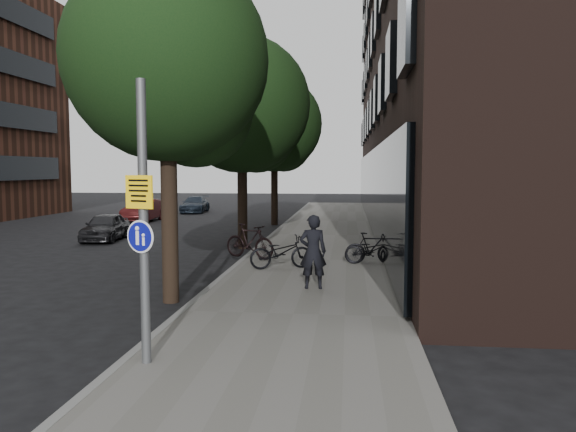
# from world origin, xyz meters

# --- Properties ---
(ground) EXTENTS (120.00, 120.00, 0.00)m
(ground) POSITION_xyz_m (0.00, 0.00, 0.00)
(ground) COLOR black
(ground) RESTS_ON ground
(sidewalk) EXTENTS (4.50, 60.00, 0.12)m
(sidewalk) POSITION_xyz_m (0.25, 10.00, 0.06)
(sidewalk) COLOR #63605B
(sidewalk) RESTS_ON ground
(curb_edge) EXTENTS (0.15, 60.00, 0.13)m
(curb_edge) POSITION_xyz_m (-2.00, 10.00, 0.07)
(curb_edge) COLOR slate
(curb_edge) RESTS_ON ground
(building_right_dark_brick) EXTENTS (12.00, 40.00, 18.00)m
(building_right_dark_brick) POSITION_xyz_m (8.50, 22.00, 9.00)
(building_right_dark_brick) COLOR black
(building_right_dark_brick) RESTS_ON ground
(street_tree_near) EXTENTS (4.40, 4.40, 7.50)m
(street_tree_near) POSITION_xyz_m (-2.53, 4.64, 5.11)
(street_tree_near) COLOR black
(street_tree_near) RESTS_ON ground
(street_tree_mid) EXTENTS (5.00, 5.00, 7.80)m
(street_tree_mid) POSITION_xyz_m (-2.53, 13.14, 5.11)
(street_tree_mid) COLOR black
(street_tree_mid) RESTS_ON ground
(street_tree_far) EXTENTS (5.00, 5.00, 7.80)m
(street_tree_far) POSITION_xyz_m (-2.53, 22.14, 5.11)
(street_tree_far) COLOR black
(street_tree_far) RESTS_ON ground
(signpost) EXTENTS (0.45, 0.19, 4.10)m
(signpost) POSITION_xyz_m (-1.62, 0.34, 2.19)
(signpost) COLOR #595B5E
(signpost) RESTS_ON sidewalk
(pedestrian) EXTENTS (0.68, 0.49, 1.76)m
(pedestrian) POSITION_xyz_m (0.48, 5.72, 1.00)
(pedestrian) COLOR black
(pedestrian) RESTS_ON sidewalk
(parked_bike_facade_near) EXTENTS (1.60, 0.57, 0.84)m
(parked_bike_facade_near) POSITION_xyz_m (2.00, 9.34, 0.54)
(parked_bike_facade_near) COLOR black
(parked_bike_facade_near) RESTS_ON sidewalk
(parked_bike_facade_far) EXTENTS (1.57, 0.47, 0.94)m
(parked_bike_facade_far) POSITION_xyz_m (2.00, 9.38, 0.59)
(parked_bike_facade_far) COLOR black
(parked_bike_facade_far) RESTS_ON sidewalk
(parked_bike_curb_near) EXTENTS (1.91, 1.19, 0.95)m
(parked_bike_curb_near) POSITION_xyz_m (-0.59, 8.28, 0.59)
(parked_bike_curb_near) COLOR black
(parked_bike_curb_near) RESTS_ON sidewalk
(parked_bike_curb_far) EXTENTS (1.87, 1.28, 1.10)m
(parked_bike_curb_far) POSITION_xyz_m (-1.80, 9.97, 0.67)
(parked_bike_curb_far) COLOR black
(parked_bike_curb_far) RESTS_ON sidewalk
(parked_car_near) EXTENTS (1.71, 3.48, 1.14)m
(parked_car_near) POSITION_xyz_m (-8.68, 14.69, 0.57)
(parked_car_near) COLOR black
(parked_car_near) RESTS_ON ground
(parked_car_mid) EXTENTS (1.37, 3.81, 1.25)m
(parked_car_mid) POSITION_xyz_m (-10.16, 22.98, 0.63)
(parked_car_mid) COLOR #4D1616
(parked_car_mid) RESTS_ON ground
(parked_car_far) EXTENTS (1.84, 3.91, 1.10)m
(parked_car_far) POSITION_xyz_m (-9.10, 29.81, 0.55)
(parked_car_far) COLOR #1C2633
(parked_car_far) RESTS_ON ground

